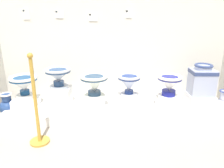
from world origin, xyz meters
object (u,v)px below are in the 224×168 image
object	(u,v)px
antique_toilet_pale_glazed	(203,79)
antique_toilet_tall_cobalt	(130,83)
plinth_block_leftmost	(61,97)
info_placard_second	(60,14)
plinth_block_pale_glazed	(200,100)
stanchion_post_near_left	(38,115)
info_placard_third	(94,17)
decorative_vase_spare	(223,108)
plinth_block_tall_cobalt	(130,101)
plinth_block_broad_patterned	(96,103)
antique_toilet_central_ornate	(25,84)
antique_toilet_broad_patterned	(95,84)
plinth_block_slender_white	(169,103)
antique_toilet_leftmost	(59,75)
plinth_block_central_ornate	(27,102)
info_placard_first	(27,14)
antique_toilet_slender_white	(170,85)
decorative_vase_corner	(9,105)
info_placard_fourth	(130,14)

from	to	relation	value
antique_toilet_pale_glazed	antique_toilet_tall_cobalt	bearing A→B (deg)	-177.73
plinth_block_leftmost	info_placard_second	bearing A→B (deg)	91.42
plinth_block_pale_glazed	stanchion_post_near_left	xyz separation A→B (m)	(-2.16, -0.79, 0.13)
info_placard_third	decorative_vase_spare	world-z (taller)	info_placard_third
info_placard_third	decorative_vase_spare	bearing A→B (deg)	-17.24
plinth_block_tall_cobalt	info_placard_second	world-z (taller)	info_placard_second
plinth_block_broad_patterned	plinth_block_tall_cobalt	distance (m)	0.50
antique_toilet_central_ornate	decorative_vase_spare	size ratio (longest dim) A/B	0.93
antique_toilet_broad_patterned	plinth_block_broad_patterned	bearing A→B (deg)	180.00
antique_toilet_broad_patterned	info_placard_third	world-z (taller)	info_placard_third
plinth_block_slender_white	plinth_block_leftmost	bearing A→B (deg)	176.44
antique_toilet_pale_glazed	decorative_vase_spare	xyz separation A→B (m)	(0.26, -0.18, -0.37)
antique_toilet_leftmost	antique_toilet_central_ornate	bearing A→B (deg)	-175.15
plinth_block_central_ornate	plinth_block_leftmost	bearing A→B (deg)	4.85
antique_toilet_central_ornate	plinth_block_pale_glazed	distance (m)	2.59
info_placard_second	info_placard_third	xyz separation A→B (m)	(0.50, 0.00, -0.04)
antique_toilet_leftmost	info_placard_third	world-z (taller)	info_placard_third
info_placard_second	antique_toilet_tall_cobalt	bearing A→B (deg)	-22.98
info_placard_first	antique_toilet_leftmost	bearing A→B (deg)	-37.57
antique_toilet_slender_white	info_placard_third	world-z (taller)	info_placard_third
plinth_block_leftmost	antique_toilet_broad_patterned	distance (m)	0.59
antique_toilet_central_ornate	stanchion_post_near_left	bearing A→B (deg)	-61.04
antique_toilet_tall_cobalt	info_placard_second	size ratio (longest dim) A/B	2.65
plinth_block_broad_patterned	antique_toilet_tall_cobalt	bearing A→B (deg)	6.76
plinth_block_leftmost	antique_toilet_broad_patterned	world-z (taller)	antique_toilet_broad_patterned
antique_toilet_leftmost	antique_toilet_tall_cobalt	xyz separation A→B (m)	(1.02, -0.05, -0.10)
info_placard_second	decorative_vase_corner	distance (m)	1.56
plinth_block_tall_cobalt	info_placard_first	distance (m)	2.01
info_placard_third	stanchion_post_near_left	bearing A→B (deg)	-115.58
plinth_block_central_ornate	antique_toilet_broad_patterned	size ratio (longest dim) A/B	0.86
antique_toilet_tall_cobalt	plinth_block_broad_patterned	bearing A→B (deg)	-173.24
info_placard_fourth	decorative_vase_corner	world-z (taller)	info_placard_fourth
antique_toilet_pale_glazed	stanchion_post_near_left	world-z (taller)	stanchion_post_near_left
antique_toilet_broad_patterned	antique_toilet_pale_glazed	xyz separation A→B (m)	(1.56, 0.10, 0.04)
plinth_block_central_ornate	antique_toilet_broad_patterned	world-z (taller)	antique_toilet_broad_patterned
antique_toilet_central_ornate	decorative_vase_spare	xyz separation A→B (m)	(2.84, -0.14, -0.31)
antique_toilet_tall_cobalt	plinth_block_slender_white	size ratio (longest dim) A/B	1.03
antique_toilet_tall_cobalt	plinth_block_pale_glazed	world-z (taller)	antique_toilet_tall_cobalt
info_placard_fourth	decorative_vase_corner	distance (m)	2.26
plinth_block_pale_glazed	decorative_vase_corner	distance (m)	2.85
plinth_block_slender_white	info_placard_first	world-z (taller)	info_placard_first
info_placard_first	stanchion_post_near_left	distance (m)	1.66
plinth_block_leftmost	info_placard_third	world-z (taller)	info_placard_third
info_placard_second	decorative_vase_spare	world-z (taller)	info_placard_second
antique_toilet_leftmost	info_placard_fourth	world-z (taller)	info_placard_fourth
antique_toilet_leftmost	plinth_block_slender_white	xyz separation A→B (m)	(1.59, -0.10, -0.40)
antique_toilet_broad_patterned	antique_toilet_central_ornate	bearing A→B (deg)	176.24
antique_toilet_slender_white	plinth_block_pale_glazed	distance (m)	0.57
antique_toilet_broad_patterned	plinth_block_tall_cobalt	size ratio (longest dim) A/B	1.07
antique_toilet_leftmost	decorative_vase_spare	xyz separation A→B (m)	(2.34, -0.19, -0.42)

